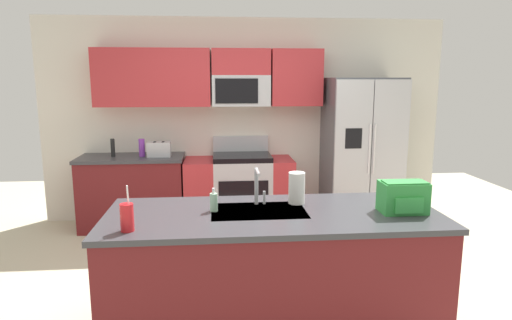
{
  "coord_description": "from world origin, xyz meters",
  "views": [
    {
      "loc": [
        -0.38,
        -3.64,
        1.84
      ],
      "look_at": [
        0.0,
        0.6,
        1.05
      ],
      "focal_mm": 30.92,
      "sensor_mm": 36.0,
      "label": 1
    }
  ],
  "objects_px": {
    "refrigerator": "(361,152)",
    "backpack": "(403,196)",
    "soap_dispenser": "(214,202)",
    "range_oven": "(239,190)",
    "sink_faucet": "(257,183)",
    "drink_cup_red": "(127,217)",
    "bottle_purple": "(142,148)",
    "toaster": "(159,149)",
    "pepper_mill": "(113,148)",
    "paper_towel_roll": "(297,188)"
  },
  "relations": [
    {
      "from": "sink_faucet",
      "to": "backpack",
      "type": "bearing_deg",
      "value": -15.18
    },
    {
      "from": "drink_cup_red",
      "to": "paper_towel_roll",
      "type": "xyz_separation_m",
      "value": [
        1.16,
        0.52,
        0.03
      ]
    },
    {
      "from": "refrigerator",
      "to": "backpack",
      "type": "bearing_deg",
      "value": -101.86
    },
    {
      "from": "toaster",
      "to": "bottle_purple",
      "type": "distance_m",
      "value": 0.21
    },
    {
      "from": "bottle_purple",
      "to": "backpack",
      "type": "xyz_separation_m",
      "value": [
        2.22,
        -2.51,
        0.01
      ]
    },
    {
      "from": "refrigerator",
      "to": "sink_faucet",
      "type": "distance_m",
      "value": 2.67
    },
    {
      "from": "drink_cup_red",
      "to": "backpack",
      "type": "xyz_separation_m",
      "value": [
        1.87,
        0.22,
        0.03
      ]
    },
    {
      "from": "drink_cup_red",
      "to": "paper_towel_roll",
      "type": "distance_m",
      "value": 1.28
    },
    {
      "from": "range_oven",
      "to": "soap_dispenser",
      "type": "relative_size",
      "value": 8.0
    },
    {
      "from": "drink_cup_red",
      "to": "toaster",
      "type": "bearing_deg",
      "value": 92.92
    },
    {
      "from": "backpack",
      "to": "drink_cup_red",
      "type": "bearing_deg",
      "value": -173.19
    },
    {
      "from": "bottle_purple",
      "to": "drink_cup_red",
      "type": "distance_m",
      "value": 2.76
    },
    {
      "from": "range_oven",
      "to": "bottle_purple",
      "type": "distance_m",
      "value": 1.32
    },
    {
      "from": "soap_dispenser",
      "to": "paper_towel_roll",
      "type": "xyz_separation_m",
      "value": [
        0.63,
        0.15,
        0.05
      ]
    },
    {
      "from": "refrigerator",
      "to": "pepper_mill",
      "type": "height_order",
      "value": "refrigerator"
    },
    {
      "from": "paper_towel_roll",
      "to": "bottle_purple",
      "type": "bearing_deg",
      "value": 124.38
    },
    {
      "from": "paper_towel_roll",
      "to": "backpack",
      "type": "xyz_separation_m",
      "value": [
        0.71,
        -0.3,
        -0.0
      ]
    },
    {
      "from": "soap_dispenser",
      "to": "backpack",
      "type": "distance_m",
      "value": 1.35
    },
    {
      "from": "toaster",
      "to": "drink_cup_red",
      "type": "distance_m",
      "value": 2.71
    },
    {
      "from": "range_oven",
      "to": "pepper_mill",
      "type": "relative_size",
      "value": 6.23
    },
    {
      "from": "sink_faucet",
      "to": "paper_towel_roll",
      "type": "xyz_separation_m",
      "value": [
        0.3,
        0.02,
        -0.05
      ]
    },
    {
      "from": "paper_towel_roll",
      "to": "backpack",
      "type": "relative_size",
      "value": 0.75
    },
    {
      "from": "backpack",
      "to": "paper_towel_roll",
      "type": "bearing_deg",
      "value": 157.2
    },
    {
      "from": "refrigerator",
      "to": "backpack",
      "type": "relative_size",
      "value": 5.78
    },
    {
      "from": "toaster",
      "to": "drink_cup_red",
      "type": "height_order",
      "value": "drink_cup_red"
    },
    {
      "from": "refrigerator",
      "to": "toaster",
      "type": "relative_size",
      "value": 6.61
    },
    {
      "from": "refrigerator",
      "to": "soap_dispenser",
      "type": "relative_size",
      "value": 10.88
    },
    {
      "from": "pepper_mill",
      "to": "backpack",
      "type": "xyz_separation_m",
      "value": [
        2.57,
        -2.53,
        0.01
      ]
    },
    {
      "from": "pepper_mill",
      "to": "bottle_purple",
      "type": "distance_m",
      "value": 0.35
    },
    {
      "from": "refrigerator",
      "to": "paper_towel_roll",
      "type": "xyz_separation_m",
      "value": [
        -1.23,
        -2.16,
        0.09
      ]
    },
    {
      "from": "pepper_mill",
      "to": "sink_faucet",
      "type": "height_order",
      "value": "sink_faucet"
    },
    {
      "from": "drink_cup_red",
      "to": "bottle_purple",
      "type": "bearing_deg",
      "value": 97.27
    },
    {
      "from": "range_oven",
      "to": "soap_dispenser",
      "type": "distance_m",
      "value": 2.46
    },
    {
      "from": "range_oven",
      "to": "paper_towel_roll",
      "type": "height_order",
      "value": "paper_towel_roll"
    },
    {
      "from": "drink_cup_red",
      "to": "backpack",
      "type": "height_order",
      "value": "drink_cup_red"
    },
    {
      "from": "refrigerator",
      "to": "backpack",
      "type": "xyz_separation_m",
      "value": [
        -0.52,
        -2.46,
        0.09
      ]
    },
    {
      "from": "sink_faucet",
      "to": "pepper_mill",
      "type": "bearing_deg",
      "value": 124.71
    },
    {
      "from": "refrigerator",
      "to": "paper_towel_roll",
      "type": "distance_m",
      "value": 2.49
    },
    {
      "from": "refrigerator",
      "to": "backpack",
      "type": "distance_m",
      "value": 2.52
    },
    {
      "from": "bottle_purple",
      "to": "soap_dispenser",
      "type": "distance_m",
      "value": 2.52
    },
    {
      "from": "bottle_purple",
      "to": "toaster",
      "type": "bearing_deg",
      "value": -8.27
    },
    {
      "from": "refrigerator",
      "to": "sink_faucet",
      "type": "relative_size",
      "value": 6.56
    },
    {
      "from": "paper_towel_roll",
      "to": "soap_dispenser",
      "type": "bearing_deg",
      "value": -166.88
    },
    {
      "from": "range_oven",
      "to": "paper_towel_roll",
      "type": "bearing_deg",
      "value": -81.73
    },
    {
      "from": "sink_faucet",
      "to": "drink_cup_red",
      "type": "bearing_deg",
      "value": -149.97
    },
    {
      "from": "range_oven",
      "to": "sink_faucet",
      "type": "relative_size",
      "value": 4.82
    },
    {
      "from": "range_oven",
      "to": "sink_faucet",
      "type": "xyz_separation_m",
      "value": [
        0.02,
        -2.26,
        0.62
      ]
    },
    {
      "from": "pepper_mill",
      "to": "paper_towel_roll",
      "type": "xyz_separation_m",
      "value": [
        1.86,
        -2.23,
        0.01
      ]
    },
    {
      "from": "pepper_mill",
      "to": "drink_cup_red",
      "type": "relative_size",
      "value": 0.74
    },
    {
      "from": "toaster",
      "to": "soap_dispenser",
      "type": "xyz_separation_m",
      "value": [
        0.67,
        -2.33,
        -0.02
      ]
    }
  ]
}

